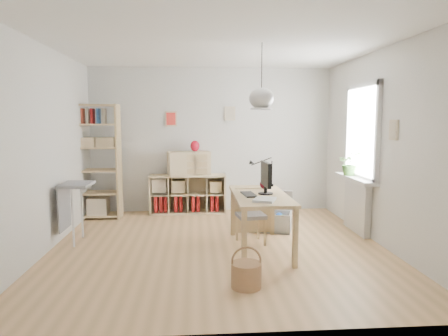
{
  "coord_description": "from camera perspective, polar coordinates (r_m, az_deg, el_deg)",
  "views": [
    {
      "loc": [
        -0.3,
        -5.29,
        1.72
      ],
      "look_at": [
        0.1,
        0.3,
        1.05
      ],
      "focal_mm": 32.0,
      "sensor_mm": 36.0,
      "label": 1
    }
  ],
  "objects": [
    {
      "name": "drawer_chest",
      "position": [
        7.38,
        -5.05,
        0.68
      ],
      "size": [
        0.81,
        0.49,
        0.43
      ],
      "primitive_type": "cube",
      "rotation": [
        0.0,
        0.0,
        0.2
      ],
      "color": "tan",
      "rests_on": "cube_shelf"
    },
    {
      "name": "cube_shelf",
      "position": [
        7.51,
        -5.35,
        -4.13
      ],
      "size": [
        1.4,
        0.38,
        0.72
      ],
      "color": "tan",
      "rests_on": "ground"
    },
    {
      "name": "radiator",
      "position": [
        6.53,
        18.49,
        -5.2
      ],
      "size": [
        0.1,
        0.8,
        0.8
      ],
      "primitive_type": "cube",
      "color": "silver",
      "rests_on": "ground"
    },
    {
      "name": "tall_bookshelf",
      "position": [
        7.33,
        -17.79,
        1.54
      ],
      "size": [
        0.8,
        0.38,
        2.0
      ],
      "color": "tan",
      "rests_on": "ground"
    },
    {
      "name": "storage_chest",
      "position": [
        6.4,
        7.08,
        -7.02
      ],
      "size": [
        0.73,
        0.78,
        0.6
      ],
      "rotation": [
        0.0,
        0.0,
        -0.3
      ],
      "color": "silver",
      "rests_on": "ground"
    },
    {
      "name": "wicker_basket",
      "position": [
        4.27,
        3.2,
        -14.89
      ],
      "size": [
        0.32,
        0.31,
        0.44
      ],
      "rotation": [
        0.0,
        0.0,
        0.05
      ],
      "color": "#9B6B46",
      "rests_on": "ground"
    },
    {
      "name": "red_vase",
      "position": [
        7.35,
        -4.17,
        3.15
      ],
      "size": [
        0.17,
        0.17,
        0.2
      ],
      "primitive_type": "ellipsoid",
      "color": "#A60D1F",
      "rests_on": "drawer_chest"
    },
    {
      "name": "monitor",
      "position": [
        5.28,
        5.99,
        -1.17
      ],
      "size": [
        0.2,
        0.49,
        0.43
      ],
      "rotation": [
        0.0,
        0.0,
        0.03
      ],
      "color": "black",
      "rests_on": "desk"
    },
    {
      "name": "yarn_ball",
      "position": [
        5.7,
        5.82,
        -2.32
      ],
      "size": [
        0.14,
        0.14,
        0.14
      ],
      "primitive_type": "sphere",
      "color": "#4A0912",
      "rests_on": "desk"
    },
    {
      "name": "keyboard",
      "position": [
        5.23,
        3.58,
        -3.77
      ],
      "size": [
        0.19,
        0.4,
        0.02
      ],
      "primitive_type": "cube",
      "rotation": [
        0.0,
        0.0,
        0.1
      ],
      "color": "black",
      "rests_on": "desk"
    },
    {
      "name": "chair",
      "position": [
        5.67,
        3.71,
        -6.3
      ],
      "size": [
        0.42,
        0.42,
        0.76
      ],
      "rotation": [
        0.0,
        0.0,
        0.13
      ],
      "color": "gray",
      "rests_on": "ground"
    },
    {
      "name": "side_table",
      "position": [
        6.0,
        -20.91,
        -3.74
      ],
      "size": [
        0.4,
        0.55,
        0.85
      ],
      "color": "gray",
      "rests_on": "ground"
    },
    {
      "name": "desk",
      "position": [
        5.32,
        5.21,
        -4.74
      ],
      "size": [
        0.7,
        1.5,
        0.75
      ],
      "color": "tan",
      "rests_on": "ground"
    },
    {
      "name": "task_lamp",
      "position": [
        5.83,
        5.17,
        -0.07
      ],
      "size": [
        0.38,
        0.14,
        0.4
      ],
      "color": "black",
      "rests_on": "desk"
    },
    {
      "name": "window_unit",
      "position": [
        6.42,
        19.16,
        4.92
      ],
      "size": [
        0.07,
        1.16,
        1.46
      ],
      "color": "white",
      "rests_on": "ground"
    },
    {
      "name": "room_shell",
      "position": [
        5.22,
        5.37,
        9.87
      ],
      "size": [
        4.5,
        4.5,
        4.5
      ],
      "color": "white",
      "rests_on": "ground"
    },
    {
      "name": "windowsill",
      "position": [
        6.44,
        18.22,
        -1.47
      ],
      "size": [
        0.22,
        1.2,
        0.06
      ],
      "primitive_type": "cube",
      "color": "silver",
      "rests_on": "radiator"
    },
    {
      "name": "ground",
      "position": [
        5.57,
        -0.82,
        -11.16
      ],
      "size": [
        4.5,
        4.5,
        0.0
      ],
      "primitive_type": "plane",
      "color": "tan",
      "rests_on": "ground"
    },
    {
      "name": "paper_tray",
      "position": [
        4.87,
        5.83,
        -4.53
      ],
      "size": [
        0.33,
        0.37,
        0.03
      ],
      "primitive_type": "cube",
      "rotation": [
        0.0,
        0.0,
        -0.38
      ],
      "color": "silver",
      "rests_on": "desk"
    },
    {
      "name": "potted_plant",
      "position": [
        6.56,
        17.57,
        0.61
      ],
      "size": [
        0.41,
        0.39,
        0.38
      ],
      "primitive_type": "imported",
      "rotation": [
        0.0,
        0.0,
        -0.33
      ],
      "color": "#336225",
      "rests_on": "windowsill"
    }
  ]
}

